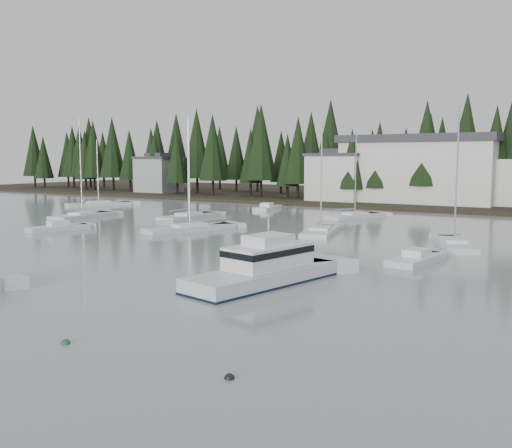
{
  "coord_description": "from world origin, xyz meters",
  "views": [
    {
      "loc": [
        21.88,
        -10.64,
        7.69
      ],
      "look_at": [
        -1.86,
        27.22,
        2.5
      ],
      "focal_mm": 40.0,
      "sensor_mm": 36.0,
      "label": 1
    }
  ],
  "objects_px": {
    "sailboat_8": "(190,230)",
    "sailboat_10": "(83,217)",
    "runabout_3": "(267,209)",
    "sailboat_6": "(321,233)",
    "house_far_west": "(158,174)",
    "sailboat_0": "(355,218)",
    "cabin_cruiser_center": "(264,272)",
    "sailboat_3": "(99,205)",
    "runabout_0": "(59,229)",
    "house_west": "(337,176)",
    "harbor_inn": "(432,170)",
    "sailboat_1": "(189,218)",
    "sailboat_5": "(454,246)",
    "runabout_1": "(417,261)"
  },
  "relations": [
    {
      "from": "sailboat_1",
      "to": "sailboat_3",
      "type": "distance_m",
      "value": 26.04
    },
    {
      "from": "runabout_3",
      "to": "sailboat_10",
      "type": "bearing_deg",
      "value": 137.38
    },
    {
      "from": "house_west",
      "to": "harbor_inn",
      "type": "height_order",
      "value": "harbor_inn"
    },
    {
      "from": "runabout_3",
      "to": "cabin_cruiser_center",
      "type": "bearing_deg",
      "value": -159.52
    },
    {
      "from": "sailboat_5",
      "to": "sailboat_10",
      "type": "distance_m",
      "value": 46.53
    },
    {
      "from": "house_far_west",
      "to": "sailboat_0",
      "type": "height_order",
      "value": "sailboat_0"
    },
    {
      "from": "sailboat_6",
      "to": "sailboat_8",
      "type": "xyz_separation_m",
      "value": [
        -12.93,
        -4.99,
        -0.03
      ]
    },
    {
      "from": "sailboat_3",
      "to": "runabout_0",
      "type": "bearing_deg",
      "value": -113.28
    },
    {
      "from": "house_west",
      "to": "sailboat_5",
      "type": "bearing_deg",
      "value": -53.88
    },
    {
      "from": "sailboat_10",
      "to": "house_west",
      "type": "bearing_deg",
      "value": -29.12
    },
    {
      "from": "sailboat_10",
      "to": "runabout_0",
      "type": "relative_size",
      "value": 1.99
    },
    {
      "from": "harbor_inn",
      "to": "sailboat_3",
      "type": "distance_m",
      "value": 54.19
    },
    {
      "from": "runabout_0",
      "to": "house_west",
      "type": "bearing_deg",
      "value": 4.19
    },
    {
      "from": "runabout_0",
      "to": "runabout_3",
      "type": "bearing_deg",
      "value": 4.9
    },
    {
      "from": "house_west",
      "to": "harbor_inn",
      "type": "bearing_deg",
      "value": 12.52
    },
    {
      "from": "sailboat_8",
      "to": "sailboat_10",
      "type": "height_order",
      "value": "sailboat_10"
    },
    {
      "from": "sailboat_0",
      "to": "runabout_0",
      "type": "height_order",
      "value": "sailboat_0"
    },
    {
      "from": "runabout_1",
      "to": "runabout_3",
      "type": "height_order",
      "value": "same"
    },
    {
      "from": "sailboat_3",
      "to": "sailboat_6",
      "type": "bearing_deg",
      "value": -78.46
    },
    {
      "from": "harbor_inn",
      "to": "sailboat_6",
      "type": "relative_size",
      "value": 2.06
    },
    {
      "from": "sailboat_3",
      "to": "runabout_1",
      "type": "relative_size",
      "value": 1.73
    },
    {
      "from": "harbor_inn",
      "to": "sailboat_0",
      "type": "height_order",
      "value": "harbor_inn"
    },
    {
      "from": "house_far_west",
      "to": "runabout_3",
      "type": "distance_m",
      "value": 42.82
    },
    {
      "from": "harbor_inn",
      "to": "runabout_1",
      "type": "relative_size",
      "value": 4.56
    },
    {
      "from": "cabin_cruiser_center",
      "to": "runabout_0",
      "type": "relative_size",
      "value": 1.67
    },
    {
      "from": "house_far_west",
      "to": "cabin_cruiser_center",
      "type": "distance_m",
      "value": 89.35
    },
    {
      "from": "house_far_west",
      "to": "sailboat_3",
      "type": "distance_m",
      "value": 29.71
    },
    {
      "from": "sailboat_5",
      "to": "sailboat_8",
      "type": "bearing_deg",
      "value": 74.94
    },
    {
      "from": "harbor_inn",
      "to": "sailboat_1",
      "type": "height_order",
      "value": "sailboat_1"
    },
    {
      "from": "sailboat_3",
      "to": "sailboat_6",
      "type": "relative_size",
      "value": 0.78
    },
    {
      "from": "house_west",
      "to": "house_far_west",
      "type": "bearing_deg",
      "value": 177.27
    },
    {
      "from": "cabin_cruiser_center",
      "to": "runabout_1",
      "type": "height_order",
      "value": "cabin_cruiser_center"
    },
    {
      "from": "sailboat_10",
      "to": "runabout_3",
      "type": "height_order",
      "value": "sailboat_10"
    },
    {
      "from": "harbor_inn",
      "to": "sailboat_1",
      "type": "xyz_separation_m",
      "value": [
        -20.9,
        -36.24,
        -5.71
      ]
    },
    {
      "from": "cabin_cruiser_center",
      "to": "sailboat_8",
      "type": "distance_m",
      "value": 26.75
    },
    {
      "from": "sailboat_0",
      "to": "runabout_0",
      "type": "relative_size",
      "value": 1.72
    },
    {
      "from": "house_far_west",
      "to": "runabout_0",
      "type": "xyz_separation_m",
      "value": [
        32.0,
        -51.77,
        -4.27
      ]
    },
    {
      "from": "sailboat_8",
      "to": "sailboat_3",
      "type": "bearing_deg",
      "value": 82.04
    },
    {
      "from": "cabin_cruiser_center",
      "to": "sailboat_0",
      "type": "height_order",
      "value": "sailboat_0"
    },
    {
      "from": "house_west",
      "to": "sailboat_8",
      "type": "xyz_separation_m",
      "value": [
        2.01,
        -42.47,
        -4.59
      ]
    },
    {
      "from": "sailboat_3",
      "to": "runabout_1",
      "type": "xyz_separation_m",
      "value": [
        58.63,
        -23.1,
        0.08
      ]
    },
    {
      "from": "house_west",
      "to": "sailboat_8",
      "type": "bearing_deg",
      "value": -87.29
    },
    {
      "from": "sailboat_10",
      "to": "runabout_0",
      "type": "distance_m",
      "value": 13.06
    },
    {
      "from": "harbor_inn",
      "to": "cabin_cruiser_center",
      "type": "height_order",
      "value": "harbor_inn"
    },
    {
      "from": "sailboat_8",
      "to": "runabout_3",
      "type": "distance_m",
      "value": 26.21
    },
    {
      "from": "house_far_west",
      "to": "cabin_cruiser_center",
      "type": "relative_size",
      "value": 0.75
    },
    {
      "from": "cabin_cruiser_center",
      "to": "sailboat_8",
      "type": "bearing_deg",
      "value": 60.01
    },
    {
      "from": "runabout_3",
      "to": "sailboat_6",
      "type": "bearing_deg",
      "value": -147.99
    },
    {
      "from": "sailboat_1",
      "to": "sailboat_3",
      "type": "height_order",
      "value": "sailboat_1"
    },
    {
      "from": "sailboat_5",
      "to": "sailboat_8",
      "type": "distance_m",
      "value": 26.68
    }
  ]
}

